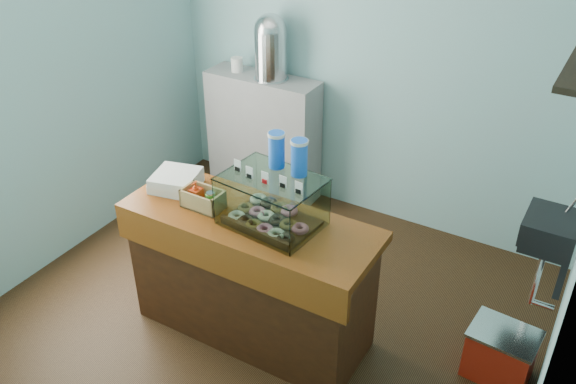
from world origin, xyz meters
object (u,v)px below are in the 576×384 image
Objects in this scene: coffee_urn at (271,45)px; counter at (251,276)px; display_case at (274,198)px; red_cooler at (500,353)px.

counter is at bearing -62.78° from coffee_urn.
coffee_urn reaches higher than display_case.
display_case reaches higher than red_cooler.
display_case is 1.11× the size of coffee_urn.
coffee_urn is at bearing 128.07° from display_case.
counter is 0.63m from display_case.
red_cooler is at bearing 21.49° from display_case.
red_cooler is at bearing 15.94° from counter.
coffee_urn reaches higher than red_cooler.
red_cooler is (1.51, 0.43, -0.28)m from counter.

